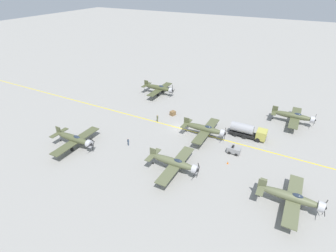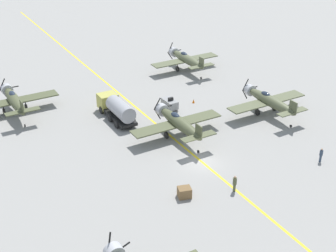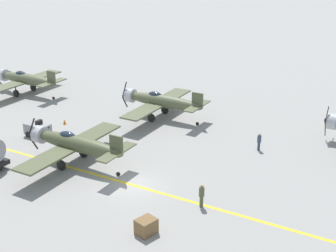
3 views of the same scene
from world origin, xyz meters
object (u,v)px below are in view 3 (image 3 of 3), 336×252
ground_crew_walking (202,195)px  ground_crew_inspecting (259,141)px  airplane_mid_center (74,143)px  supply_crate_by_tanker (146,226)px  tow_tractor (38,129)px  traffic_cone (65,122)px  airplane_mid_right (161,101)px  airplane_far_right (25,79)px

ground_crew_walking → ground_crew_inspecting: 11.94m
airplane_mid_center → supply_crate_by_tanker: size_ratio=9.23×
airplane_mid_center → tow_tractor: (3.17, 7.56, -1.22)m
tow_tractor → traffic_cone: bearing=-0.2°
airplane_mid_right → ground_crew_walking: airplane_mid_right is taller
ground_crew_walking → traffic_cone: size_ratio=3.39×
ground_crew_inspecting → airplane_mid_center: bearing=129.9°
airplane_mid_right → airplane_mid_center: same height
airplane_mid_right → airplane_far_right: (-0.81, 19.76, 0.00)m
ground_crew_inspecting → supply_crate_by_tanker: 16.99m
airplane_mid_center → tow_tractor: 8.29m
ground_crew_inspecting → supply_crate_by_tanker: bearing=173.3°
traffic_cone → supply_crate_by_tanker: bearing=-125.1°
airplane_mid_right → airplane_far_right: 19.77m
airplane_mid_center → supply_crate_by_tanker: (-5.94, -11.07, -1.47)m
airplane_mid_right → tow_tractor: airplane_mid_right is taller
ground_crew_walking → supply_crate_by_tanker: (-4.93, 1.73, -0.47)m
ground_crew_walking → traffic_cone: 21.93m
tow_tractor → supply_crate_by_tanker: size_ratio=2.00×
tow_tractor → ground_crew_walking: (-4.19, -20.37, 0.23)m
tow_tractor → traffic_cone: (3.95, -0.01, -0.52)m
traffic_cone → airplane_far_right: bearing=62.7°
tow_tractor → airplane_mid_right: bearing=-37.1°
airplane_far_right → tow_tractor: 15.36m
ground_crew_walking → traffic_cone: (8.14, 20.35, -0.74)m
supply_crate_by_tanker → traffic_cone: size_ratio=2.36×
tow_tractor → ground_crew_walking: size_ratio=1.40×
airplane_far_right → ground_crew_inspecting: 32.34m
airplane_mid_right → ground_crew_walking: 19.35m
ground_crew_walking → ground_crew_inspecting: size_ratio=1.09×
airplane_far_right → ground_crew_walking: size_ratio=6.44×
airplane_mid_right → ground_crew_inspecting: bearing=-93.3°
airplane_mid_right → ground_crew_inspecting: 12.90m
airplane_far_right → ground_crew_inspecting: airplane_far_right is taller
supply_crate_by_tanker → ground_crew_walking: bearing=-19.4°
airplane_mid_center → airplane_far_right: airplane_far_right is taller
ground_crew_inspecting → supply_crate_by_tanker: ground_crew_inspecting is taller
ground_crew_inspecting → traffic_cone: (-3.80, 20.61, -0.66)m
tow_tractor → supply_crate_by_tanker: 20.75m
ground_crew_inspecting → traffic_cone: ground_crew_inspecting is taller
airplane_mid_center → tow_tractor: airplane_mid_center is taller
tow_tractor → ground_crew_walking: 20.80m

